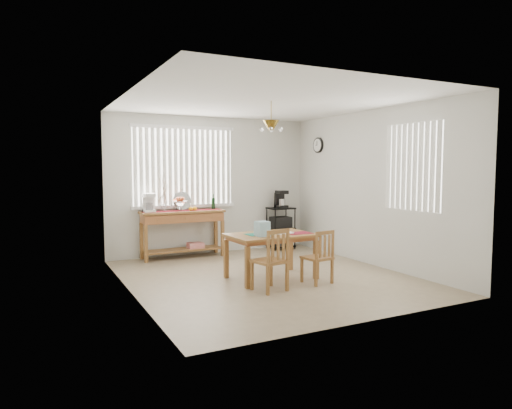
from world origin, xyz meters
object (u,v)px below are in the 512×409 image
dining_table (271,239)px  chair_right (319,257)px  wire_cart (281,224)px  chair_left (271,261)px  cart_items (281,200)px  sideboard (183,222)px

dining_table → chair_right: (0.46, -0.56, -0.21)m
dining_table → wire_cart: bearing=56.8°
chair_right → chair_left: bearing=-175.9°
cart_items → chair_right: 2.90m
cart_items → chair_right: bearing=-108.9°
wire_cart → dining_table: size_ratio=0.66×
sideboard → cart_items: cart_items is taller
dining_table → chair_right: bearing=-50.6°
sideboard → chair_left: sideboard is taller
dining_table → chair_left: 0.72m
sideboard → chair_right: bearing=-67.2°
cart_items → sideboard: bearing=179.8°
wire_cart → cart_items: 0.49m
sideboard → chair_left: bearing=-83.1°
chair_left → chair_right: (0.79, 0.06, -0.04)m
chair_left → chair_right: size_ratio=1.10×
sideboard → chair_right: size_ratio=1.99×
sideboard → chair_left: (0.33, -2.74, -0.23)m
wire_cart → chair_right: 2.82m
cart_items → chair_left: (-1.71, -2.73, -0.59)m
cart_items → dining_table: cart_items is taller
chair_left → dining_table: bearing=62.0°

